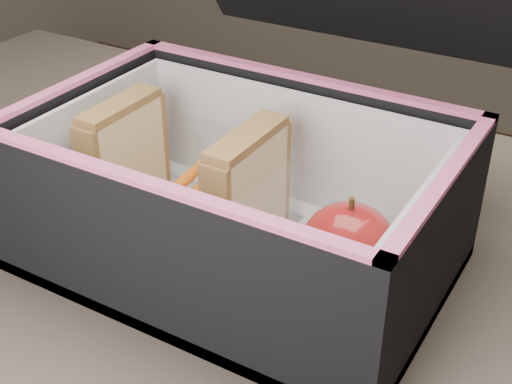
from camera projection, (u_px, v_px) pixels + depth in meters
The scene contains 7 objects.
lunch_bag at pixel (242, 185), 0.55m from camera, with size 0.32×0.34×0.29m.
plastic_tub at pixel (184, 188), 0.59m from camera, with size 0.17×0.12×0.07m, color white, non-canonical shape.
sandwich_left at pixel (124, 153), 0.61m from camera, with size 0.02×0.08×0.09m.
sandwich_right at pixel (247, 190), 0.56m from camera, with size 0.02×0.09×0.10m.
carrot_sticks at pixel (179, 206), 0.60m from camera, with size 0.04×0.13×0.03m.
paper_napkin at pixel (343, 282), 0.53m from camera, with size 0.07×0.08×0.01m, color white.
red_apple at pixel (348, 246), 0.51m from camera, with size 0.09×0.09×0.07m.
Camera 1 is at (0.24, -0.35, 1.10)m, focal length 50.00 mm.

